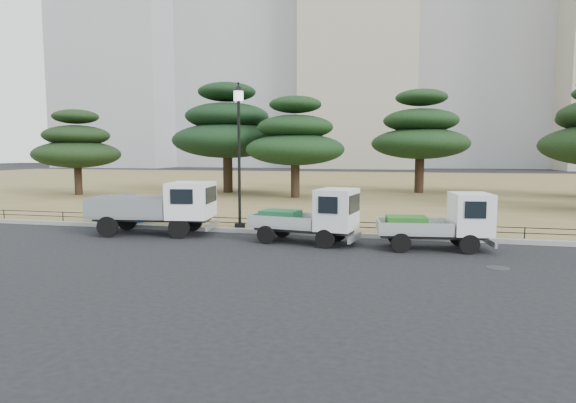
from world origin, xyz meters
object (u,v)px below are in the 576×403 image
(street_lamp, at_px, (239,132))
(truck_large, at_px, (160,205))
(truck_kei_front, at_px, (312,216))
(tarp_pile, at_px, (123,211))
(truck_kei_rear, at_px, (442,221))

(street_lamp, bearing_deg, truck_large, -152.49)
(truck_kei_front, bearing_deg, tarp_pile, 175.50)
(truck_large, xyz_separation_m, tarp_pile, (-2.56, 1.58, -0.48))
(truck_large, relative_size, tarp_pile, 2.38)
(truck_kei_front, xyz_separation_m, tarp_pile, (-8.39, 2.00, -0.32))
(truck_large, height_order, tarp_pile, truck_large)
(tarp_pile, bearing_deg, street_lamp, -2.25)
(truck_large, height_order, truck_kei_rear, truck_large)
(truck_kei_rear, relative_size, tarp_pile, 1.81)
(truck_kei_front, distance_m, truck_kei_rear, 4.18)
(truck_kei_front, xyz_separation_m, truck_kei_rear, (4.17, -0.04, -0.03))
(street_lamp, relative_size, tarp_pile, 2.77)
(truck_kei_front, distance_m, street_lamp, 4.68)
(street_lamp, distance_m, tarp_pile, 6.12)
(truck_large, distance_m, tarp_pile, 3.05)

